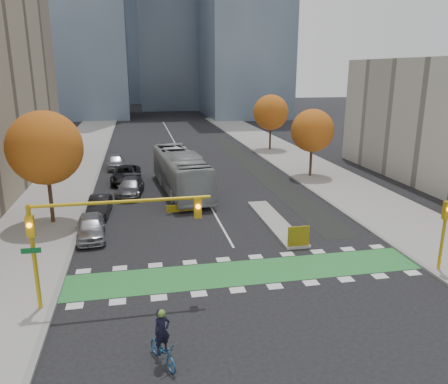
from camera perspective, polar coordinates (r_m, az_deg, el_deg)
name	(u,v)px	position (r m, az deg, el deg)	size (l,w,h in m)	color
ground	(254,285)	(23.50, 3.98, -11.98)	(300.00, 300.00, 0.00)	black
sidewalk_west	(51,194)	(42.22, -21.62, -0.28)	(7.00, 120.00, 0.15)	gray
sidewalk_east	(331,180)	(45.67, 13.84, 1.53)	(7.00, 120.00, 0.15)	gray
curb_west	(92,192)	(41.71, -16.90, -0.03)	(0.30, 120.00, 0.16)	gray
curb_east	(299,182)	(44.32, 9.73, 1.34)	(0.30, 120.00, 0.16)	gray
bike_crossing	(247,272)	(24.79, 3.07, -10.40)	(20.00, 3.00, 0.01)	#2A8037
centre_line	(179,151)	(61.28, -5.86, 5.38)	(0.15, 70.00, 0.01)	silver
bike_lane_paint	(250,163)	(52.87, 3.35, 3.79)	(2.50, 50.00, 0.01)	black
median_island	(275,222)	(32.45, 6.67, -3.88)	(1.60, 10.00, 0.16)	gray
hazard_board	(299,236)	(27.97, 9.72, -5.70)	(1.40, 0.12, 1.30)	yellow
tree_west	(45,148)	(33.09, -22.33, 5.34)	(5.20, 5.20, 8.22)	#332114
tree_east_near	(312,131)	(45.98, 11.47, 7.85)	(4.40, 4.40, 7.08)	#332114
tree_east_far	(271,112)	(61.07, 6.14, 10.30)	(4.80, 4.80, 7.65)	#332114
traffic_signal_west	(91,226)	(20.83, -17.02, -4.26)	(8.53, 0.56, 5.20)	#BF9914
traffic_signal_east	(445,226)	(26.61, 26.85, -3.93)	(0.35, 0.43, 4.10)	#BF9914
cyclist	(163,346)	(17.74, -8.01, -19.28)	(1.45, 2.12, 2.32)	navy
bus	(181,172)	(40.22, -5.68, 2.65)	(3.14, 13.42, 3.74)	#9BA1A3
parked_car_a	(91,227)	(30.50, -17.01, -4.40)	(1.84, 4.56, 1.56)	#A1A1A6
parked_car_b	(100,206)	(35.22, -15.94, -1.73)	(1.51, 4.34, 1.43)	black
parked_car_c	(130,187)	(39.89, -12.16, 0.62)	(2.12, 5.23, 1.52)	#535358
parked_car_d	(126,174)	(44.75, -12.69, 2.26)	(2.63, 5.71, 1.59)	black
parked_car_e	(116,162)	(51.24, -13.99, 3.88)	(1.91, 4.74, 1.61)	#A5A5AA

